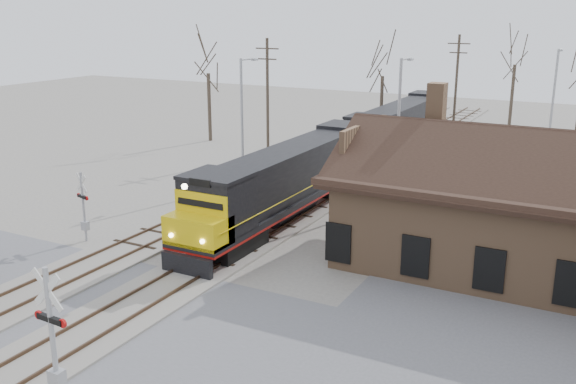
% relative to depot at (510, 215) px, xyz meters
% --- Properties ---
extents(ground, '(140.00, 140.00, 0.00)m').
position_rel_depot_xyz_m(ground, '(-11.99, -12.00, -2.41)').
color(ground, gray).
rests_on(ground, ground).
extents(road, '(60.00, 9.00, 0.03)m').
position_rel_depot_xyz_m(road, '(-11.99, -12.00, -2.39)').
color(road, '#5E5E63').
rests_on(road, ground).
extents(track_main, '(3.40, 90.00, 0.24)m').
position_rel_depot_xyz_m(track_main, '(-11.99, 3.00, -2.34)').
color(track_main, gray).
rests_on(track_main, ground).
extents(track_siding, '(3.40, 90.00, 0.24)m').
position_rel_depot_xyz_m(track_siding, '(-16.49, 3.00, -2.34)').
color(track_siding, gray).
rests_on(track_siding, ground).
extents(depot, '(15.20, 9.31, 7.90)m').
position_rel_depot_xyz_m(depot, '(0.00, 0.00, 0.00)').
color(depot, '#8D6849').
rests_on(depot, ground).
extents(locomotive_lead, '(2.78, 18.60, 4.13)m').
position_rel_depot_xyz_m(locomotive_lead, '(-11.99, 0.94, -0.24)').
color(locomotive_lead, black).
rests_on(locomotive_lead, ground).
extents(locomotive_trailing, '(2.78, 18.60, 3.90)m').
position_rel_depot_xyz_m(locomotive_trailing, '(-11.99, 19.82, -0.24)').
color(locomotive_trailing, black).
rests_on(locomotive_trailing, ground).
extents(crossbuck_near, '(1.26, 0.33, 4.42)m').
position_rel_depot_xyz_m(crossbuck_near, '(-9.42, -17.33, -0.36)').
color(crossbuck_near, '#A5A8AD').
rests_on(crossbuck_near, ground).
extents(crossbuck_far, '(1.00, 0.37, 3.56)m').
position_rel_depot_xyz_m(crossbuck_far, '(-19.18, -6.50, -0.70)').
color(crossbuck_far, '#A5A8AD').
rests_on(crossbuck_far, ground).
extents(streetlight_a, '(0.25, 2.04, 8.27)m').
position_rel_depot_xyz_m(streetlight_a, '(-17.92, 6.52, 2.26)').
color(streetlight_a, '#A5A8AD').
rests_on(streetlight_a, ground).
extents(streetlight_b, '(0.25, 2.04, 8.56)m').
position_rel_depot_xyz_m(streetlight_b, '(-7.77, 7.58, 2.40)').
color(streetlight_b, '#A5A8AD').
rests_on(streetlight_b, ground).
extents(streetlight_c, '(0.25, 2.04, 8.45)m').
position_rel_depot_xyz_m(streetlight_c, '(-1.04, 23.65, 2.35)').
color(streetlight_c, '#A5A8AD').
rests_on(streetlight_c, ground).
extents(utility_pole_a, '(2.00, 0.24, 9.16)m').
position_rel_depot_xyz_m(utility_pole_a, '(-21.14, 15.31, 2.39)').
color(utility_pole_a, '#382D23').
rests_on(utility_pole_a, ground).
extents(utility_pole_b, '(2.00, 0.24, 9.15)m').
position_rel_depot_xyz_m(utility_pole_b, '(-10.02, 30.31, 2.39)').
color(utility_pole_b, '#382D23').
rests_on(utility_pole_b, ground).
extents(tree_a, '(3.96, 3.96, 9.69)m').
position_rel_depot_xyz_m(tree_a, '(-28.57, 17.95, 4.49)').
color(tree_a, '#382D23').
rests_on(tree_a, ground).
extents(tree_b, '(3.75, 3.75, 9.18)m').
position_rel_depot_xyz_m(tree_b, '(-15.46, 25.82, 4.12)').
color(tree_b, '#382D23').
rests_on(tree_b, ground).
extents(tree_c, '(4.09, 4.09, 10.01)m').
position_rel_depot_xyz_m(tree_c, '(-6.23, 37.66, 4.72)').
color(tree_c, '#382D23').
rests_on(tree_c, ground).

